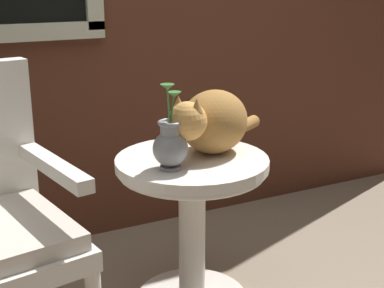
# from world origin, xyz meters

# --- Properties ---
(wicker_side_table) EXTENTS (0.53, 0.53, 0.57)m
(wicker_side_table) POSITION_xyz_m (0.13, 0.13, 0.39)
(wicker_side_table) COLOR silver
(wicker_side_table) RESTS_ON ground_plane
(cat) EXTENTS (0.50, 0.34, 0.23)m
(cat) POSITION_xyz_m (0.21, 0.14, 0.69)
(cat) COLOR #AD7A3D
(cat) RESTS_ON wicker_side_table
(pewter_vase_with_ivy) EXTENTS (0.11, 0.12, 0.29)m
(pewter_vase_with_ivy) POSITION_xyz_m (0.01, 0.06, 0.66)
(pewter_vase_with_ivy) COLOR gray
(pewter_vase_with_ivy) RESTS_ON wicker_side_table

